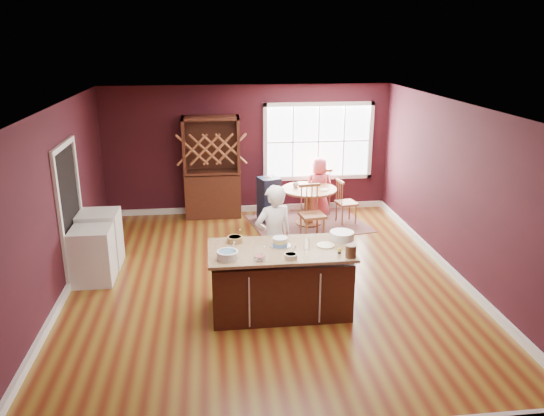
{
  "coord_description": "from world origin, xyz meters",
  "views": [
    {
      "loc": [
        -0.78,
        -7.48,
        3.66
      ],
      "look_at": [
        0.15,
        0.43,
        1.05
      ],
      "focal_mm": 35.0,
      "sensor_mm": 36.0,
      "label": 1
    }
  ],
  "objects_px": {
    "chair_north": "(320,190)",
    "chair_east": "(347,201)",
    "chair_south": "(312,213)",
    "washer": "(93,256)",
    "layer_cake": "(280,242)",
    "seated_woman": "(319,187)",
    "toddler": "(270,182)",
    "dining_table": "(309,199)",
    "kitchen_island": "(280,281)",
    "dryer": "(100,239)",
    "high_chair": "(269,198)",
    "hutch": "(212,168)",
    "baker": "(274,238)"
  },
  "relations": [
    {
      "from": "kitchen_island",
      "to": "hutch",
      "type": "xyz_separation_m",
      "value": [
        -0.87,
        4.16,
        0.62
      ]
    },
    {
      "from": "toddler",
      "to": "chair_north",
      "type": "bearing_deg",
      "value": 17.5
    },
    {
      "from": "seated_woman",
      "to": "washer",
      "type": "height_order",
      "value": "seated_woman"
    },
    {
      "from": "toddler",
      "to": "washer",
      "type": "height_order",
      "value": "toddler"
    },
    {
      "from": "layer_cake",
      "to": "chair_north",
      "type": "relative_size",
      "value": 0.29
    },
    {
      "from": "chair_east",
      "to": "washer",
      "type": "relative_size",
      "value": 1.06
    },
    {
      "from": "kitchen_island",
      "to": "hutch",
      "type": "relative_size",
      "value": 0.92
    },
    {
      "from": "chair_north",
      "to": "chair_east",
      "type": "bearing_deg",
      "value": 113.13
    },
    {
      "from": "kitchen_island",
      "to": "dining_table",
      "type": "height_order",
      "value": "kitchen_island"
    },
    {
      "from": "seated_woman",
      "to": "toddler",
      "type": "height_order",
      "value": "seated_woman"
    },
    {
      "from": "toddler",
      "to": "hutch",
      "type": "height_order",
      "value": "hutch"
    },
    {
      "from": "kitchen_island",
      "to": "chair_south",
      "type": "distance_m",
      "value": 2.78
    },
    {
      "from": "chair_south",
      "to": "washer",
      "type": "bearing_deg",
      "value": -168.37
    },
    {
      "from": "layer_cake",
      "to": "hutch",
      "type": "distance_m",
      "value": 4.15
    },
    {
      "from": "washer",
      "to": "layer_cake",
      "type": "bearing_deg",
      "value": -22.08
    },
    {
      "from": "washer",
      "to": "dryer",
      "type": "distance_m",
      "value": 0.64
    },
    {
      "from": "chair_north",
      "to": "toddler",
      "type": "bearing_deg",
      "value": 10.76
    },
    {
      "from": "layer_cake",
      "to": "chair_south",
      "type": "xyz_separation_m",
      "value": [
        0.94,
        2.5,
        -0.46
      ]
    },
    {
      "from": "chair_south",
      "to": "seated_woman",
      "type": "bearing_deg",
      "value": 64.57
    },
    {
      "from": "dining_table",
      "to": "toddler",
      "type": "distance_m",
      "value": 0.87
    },
    {
      "from": "baker",
      "to": "toddler",
      "type": "relative_size",
      "value": 6.23
    },
    {
      "from": "seated_woman",
      "to": "high_chair",
      "type": "height_order",
      "value": "seated_woman"
    },
    {
      "from": "dining_table",
      "to": "seated_woman",
      "type": "distance_m",
      "value": 0.57
    },
    {
      "from": "dining_table",
      "to": "layer_cake",
      "type": "relative_size",
      "value": 3.8
    },
    {
      "from": "chair_south",
      "to": "dryer",
      "type": "bearing_deg",
      "value": -177.54
    },
    {
      "from": "chair_south",
      "to": "toddler",
      "type": "distance_m",
      "value": 1.39
    },
    {
      "from": "baker",
      "to": "hutch",
      "type": "relative_size",
      "value": 0.77
    },
    {
      "from": "chair_south",
      "to": "toddler",
      "type": "height_order",
      "value": "chair_south"
    },
    {
      "from": "kitchen_island",
      "to": "toddler",
      "type": "height_order",
      "value": "toddler"
    },
    {
      "from": "chair_south",
      "to": "toddler",
      "type": "xyz_separation_m",
      "value": [
        -0.66,
        1.18,
        0.29
      ]
    },
    {
      "from": "layer_cake",
      "to": "seated_woman",
      "type": "bearing_deg",
      "value": 70.86
    },
    {
      "from": "toddler",
      "to": "chair_south",
      "type": "bearing_deg",
      "value": -60.81
    },
    {
      "from": "kitchen_island",
      "to": "chair_east",
      "type": "xyz_separation_m",
      "value": [
        1.81,
        3.44,
        0.02
      ]
    },
    {
      "from": "dining_table",
      "to": "toddler",
      "type": "xyz_separation_m",
      "value": [
        -0.75,
        0.35,
        0.28
      ]
    },
    {
      "from": "chair_north",
      "to": "high_chair",
      "type": "bearing_deg",
      "value": 12.04
    },
    {
      "from": "layer_cake",
      "to": "toddler",
      "type": "height_order",
      "value": "layer_cake"
    },
    {
      "from": "dryer",
      "to": "hutch",
      "type": "bearing_deg",
      "value": 50.87
    },
    {
      "from": "hutch",
      "to": "washer",
      "type": "xyz_separation_m",
      "value": [
        -1.87,
        -2.94,
        -0.62
      ]
    },
    {
      "from": "dining_table",
      "to": "chair_east",
      "type": "xyz_separation_m",
      "value": [
        0.77,
        -0.0,
        -0.07
      ]
    },
    {
      "from": "kitchen_island",
      "to": "chair_east",
      "type": "bearing_deg",
      "value": 62.18
    },
    {
      "from": "seated_woman",
      "to": "washer",
      "type": "bearing_deg",
      "value": 29.65
    },
    {
      "from": "chair_south",
      "to": "dining_table",
      "type": "bearing_deg",
      "value": 74.9
    },
    {
      "from": "baker",
      "to": "chair_south",
      "type": "distance_m",
      "value": 2.16
    },
    {
      "from": "toddler",
      "to": "washer",
      "type": "relative_size",
      "value": 0.3
    },
    {
      "from": "kitchen_island",
      "to": "dryer",
      "type": "height_order",
      "value": "dryer"
    },
    {
      "from": "chair_east",
      "to": "washer",
      "type": "xyz_separation_m",
      "value": [
        -4.55,
        -2.22,
        -0.03
      ]
    },
    {
      "from": "toddler",
      "to": "washer",
      "type": "distance_m",
      "value": 3.99
    },
    {
      "from": "washer",
      "to": "chair_east",
      "type": "bearing_deg",
      "value": 25.95
    },
    {
      "from": "layer_cake",
      "to": "washer",
      "type": "xyz_separation_m",
      "value": [
        -2.75,
        1.12,
        -0.54
      ]
    },
    {
      "from": "toddler",
      "to": "high_chair",
      "type": "bearing_deg",
      "value": -121.85
    }
  ]
}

